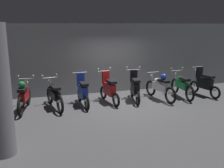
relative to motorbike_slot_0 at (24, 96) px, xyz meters
The scene contains 10 objects.
ground_plane 3.65m from the motorbike_slot_0, ahead, with size 80.00×80.00×0.00m, color #4C4C4F.
back_wall 4.09m from the motorbike_slot_0, 25.36° to the left, with size 16.00×0.30×2.97m, color gray.
motorbike_slot_0 is the anchor object (origin of this frame).
motorbike_slot_1 1.02m from the motorbike_slot_0, ahead, with size 0.63×1.93×1.15m.
motorbike_slot_2 2.05m from the motorbike_slot_0, ahead, with size 0.56×1.68×1.18m.
motorbike_slot_3 3.07m from the motorbike_slot_0, ahead, with size 0.58×1.67×1.29m.
motorbike_slot_4 4.12m from the motorbike_slot_0, ahead, with size 0.59×1.67×1.29m.
motorbike_slot_5 5.14m from the motorbike_slot_0, ahead, with size 0.56×1.94×1.08m.
motorbike_slot_6 6.17m from the motorbike_slot_0, ahead, with size 0.59×1.95×1.15m.
motorbike_slot_7 7.18m from the motorbike_slot_0, ahead, with size 0.56×1.67×1.18m.
Camera 1 is at (-3.16, -8.66, 2.92)m, focal length 41.03 mm.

